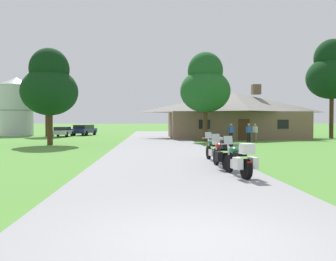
# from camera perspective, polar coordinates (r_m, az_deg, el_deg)

# --- Properties ---
(ground_plane) EXTENTS (500.00, 500.00, 0.00)m
(ground_plane) POSITION_cam_1_polar(r_m,az_deg,el_deg) (25.30, -1.26, -2.74)
(ground_plane) COLOR #4C8433
(asphalt_driveway) EXTENTS (6.40, 80.00, 0.06)m
(asphalt_driveway) POSITION_cam_1_polar(r_m,az_deg,el_deg) (23.31, -1.11, -3.03)
(asphalt_driveway) COLOR gray
(asphalt_driveway) RESTS_ON ground
(motorcycle_green_nearest_to_camera) EXTENTS (0.93, 2.07, 1.30)m
(motorcycle_green_nearest_to_camera) POSITION_cam_1_polar(r_m,az_deg,el_deg) (11.68, 11.67, -4.75)
(motorcycle_green_nearest_to_camera) COLOR black
(motorcycle_green_nearest_to_camera) RESTS_ON asphalt_driveway
(motorcycle_red_second_in_row) EXTENTS (0.80, 2.08, 1.30)m
(motorcycle_red_second_in_row) POSITION_cam_1_polar(r_m,az_deg,el_deg) (13.69, 8.92, -3.82)
(motorcycle_red_second_in_row) COLOR black
(motorcycle_red_second_in_row) RESTS_ON asphalt_driveway
(motorcycle_green_farthest_in_row) EXTENTS (0.68, 2.08, 1.30)m
(motorcycle_green_farthest_in_row) POSITION_cam_1_polar(r_m,az_deg,el_deg) (16.02, 7.47, -3.00)
(motorcycle_green_farthest_in_row) COLOR black
(motorcycle_green_farthest_in_row) RESTS_ON asphalt_driveway
(stone_lodge) EXTENTS (14.96, 9.20, 5.98)m
(stone_lodge) POSITION_cam_1_polar(r_m,az_deg,el_deg) (39.57, 10.66, 2.56)
(stone_lodge) COLOR brown
(stone_lodge) RESTS_ON ground
(bystander_blue_shirt_near_lodge) EXTENTS (0.55, 0.24, 1.67)m
(bystander_blue_shirt_near_lodge) POSITION_cam_1_polar(r_m,az_deg,el_deg) (31.51, 10.27, -0.23)
(bystander_blue_shirt_near_lodge) COLOR black
(bystander_blue_shirt_near_lodge) RESTS_ON ground
(bystander_blue_shirt_beside_signpost) EXTENTS (0.54, 0.27, 1.69)m
(bystander_blue_shirt_beside_signpost) POSITION_cam_1_polar(r_m,az_deg,el_deg) (32.15, 13.06, -0.18)
(bystander_blue_shirt_beside_signpost) COLOR black
(bystander_blue_shirt_beside_signpost) RESTS_ON ground
(bystander_white_shirt_by_tree) EXTENTS (0.39, 0.45, 1.67)m
(bystander_white_shirt_by_tree) POSITION_cam_1_polar(r_m,az_deg,el_deg) (32.59, 14.03, -0.19)
(bystander_white_shirt_by_tree) COLOR #75664C
(bystander_white_shirt_by_tree) RESTS_ON ground
(tree_left_far) EXTENTS (4.04, 4.04, 9.06)m
(tree_left_far) POSITION_cam_1_polar(r_m,az_deg,el_deg) (46.47, -19.19, 6.99)
(tree_left_far) COLOR #422D19
(tree_left_far) RESTS_ON ground
(tree_right_of_lodge) EXTENTS (5.44, 5.44, 10.84)m
(tree_right_of_lodge) POSITION_cam_1_polar(r_m,az_deg,el_deg) (42.58, 25.21, 8.64)
(tree_right_of_lodge) COLOR #422D19
(tree_right_of_lodge) RESTS_ON ground
(tree_by_lodge_front) EXTENTS (4.61, 4.61, 8.22)m
(tree_by_lodge_front) POSITION_cam_1_polar(r_m,az_deg,el_deg) (32.47, 6.10, 7.35)
(tree_by_lodge_front) COLOR #422D19
(tree_by_lodge_front) RESTS_ON ground
(tree_left_near) EXTENTS (4.43, 4.43, 7.66)m
(tree_left_near) POSITION_cam_1_polar(r_m,az_deg,el_deg) (29.36, -18.79, 7.03)
(tree_left_near) COLOR #422D19
(tree_left_near) RESTS_ON ground
(metal_silo_distant) EXTENTS (4.27, 4.27, 7.58)m
(metal_silo_distant) POSITION_cam_1_polar(r_m,az_deg,el_deg) (49.57, -23.51, 3.61)
(metal_silo_distant) COLOR #B2B7BC
(metal_silo_distant) RESTS_ON ground
(parked_navy_suv_far_left) EXTENTS (2.78, 4.89, 1.40)m
(parked_navy_suv_far_left) POSITION_cam_1_polar(r_m,az_deg,el_deg) (47.81, -13.52, 0.16)
(parked_navy_suv_far_left) COLOR navy
(parked_navy_suv_far_left) RESTS_ON ground
(parked_silver_sedan_far_left) EXTENTS (1.94, 4.21, 1.20)m
(parked_silver_sedan_far_left) POSITION_cam_1_polar(r_m,az_deg,el_deg) (44.22, -16.89, -0.15)
(parked_silver_sedan_far_left) COLOR #ADAFB7
(parked_silver_sedan_far_left) RESTS_ON ground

